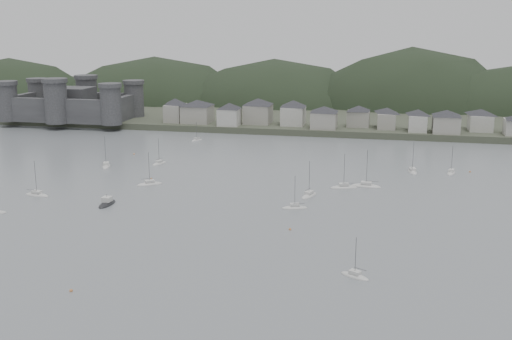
# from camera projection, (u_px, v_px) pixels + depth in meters

# --- Properties ---
(ground) EXTENTS (900.00, 900.00, 0.00)m
(ground) POSITION_uv_depth(u_px,v_px,m) (176.00, 281.00, 126.99)
(ground) COLOR slate
(ground) RESTS_ON ground
(far_shore_land) EXTENTS (900.00, 250.00, 3.00)m
(far_shore_land) POSITION_uv_depth(u_px,v_px,m) (329.00, 101.00, 406.92)
(far_shore_land) COLOR #383D2D
(far_shore_land) RESTS_ON ground
(forested_ridge) EXTENTS (851.55, 103.94, 102.57)m
(forested_ridge) POSITION_uv_depth(u_px,v_px,m) (332.00, 127.00, 384.52)
(forested_ridge) COLOR black
(forested_ridge) RESTS_ON ground
(castle) EXTENTS (66.00, 43.00, 20.00)m
(castle) POSITION_uv_depth(u_px,v_px,m) (72.00, 103.00, 320.56)
(castle) COLOR #363639
(castle) RESTS_ON far_shore_land
(waterfront_town) EXTENTS (451.48, 28.46, 12.92)m
(waterfront_town) POSITION_uv_depth(u_px,v_px,m) (413.00, 117.00, 288.53)
(waterfront_town) COLOR gray
(waterfront_town) RESTS_ON far_shore_land
(sailboat_lead) EXTENTS (5.74, 9.29, 12.11)m
(sailboat_lead) POSITION_uv_depth(u_px,v_px,m) (106.00, 166.00, 228.20)
(sailboat_lead) COLOR silver
(sailboat_lead) RESTS_ON ground
(moored_fleet) EXTENTS (250.55, 177.55, 13.07)m
(moored_fleet) POSITION_uv_depth(u_px,v_px,m) (180.00, 204.00, 180.63)
(moored_fleet) COLOR silver
(moored_fleet) RESTS_ON ground
(motor_launch_far) EXTENTS (3.29, 8.82, 4.08)m
(motor_launch_far) POSITION_uv_depth(u_px,v_px,m) (107.00, 204.00, 180.45)
(motor_launch_far) COLOR black
(motor_launch_far) RESTS_ON ground
(mooring_buoys) EXTENTS (162.70, 139.18, 0.70)m
(mooring_buoys) POSITION_uv_depth(u_px,v_px,m) (246.00, 211.00, 173.76)
(mooring_buoys) COLOR #C67942
(mooring_buoys) RESTS_ON ground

